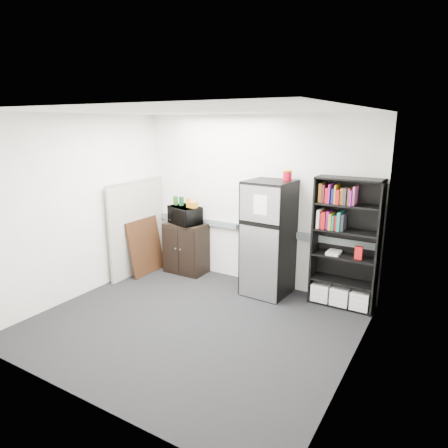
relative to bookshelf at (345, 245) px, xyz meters
The scene contains 18 objects.
floor 2.37m from the bookshelf, 134.33° to the right, with size 4.00×4.00×0.00m, color black.
wall_back 1.60m from the bookshelf, behind, with size 4.00×0.02×2.70m, color silver.
wall_right 1.69m from the bookshelf, 73.25° to the right, with size 0.02×3.50×2.70m, color silver.
wall_left 3.89m from the bookshelf, 156.08° to the right, with size 0.02×3.50×2.70m, color silver.
ceiling 2.83m from the bookshelf, 134.33° to the right, with size 4.00×3.50×0.02m, color white.
electrical_raceway 1.54m from the bookshelf, behind, with size 3.92×0.05×0.10m, color slate.
wall_note 1.99m from the bookshelf, behind, with size 0.14×0.00×0.10m, color white.
bookshelf is the anchor object (origin of this frame).
cubicle_partition 3.46m from the bookshelf, behind, with size 0.06×1.30×1.62m.
cabinet 2.75m from the bookshelf, behind, with size 0.71×0.47×0.88m.
microwave 2.71m from the bookshelf, behind, with size 0.55×0.37×0.30m, color black.
snack_box_a 2.94m from the bookshelf, behind, with size 0.07×0.05×0.15m, color #225117.
snack_box_b 2.82m from the bookshelf, behind, with size 0.07×0.05×0.15m, color #0C3819.
snack_box_c 2.67m from the bookshelf, behind, with size 0.07×0.05×0.14m, color #D46013.
snack_bag 2.56m from the bookshelf, behind, with size 0.18×0.10×0.10m, color #C27213.
refrigerator 1.12m from the bookshelf, behind, with size 0.69×0.72×1.75m.
coffee_can 1.29m from the bookshelf, behind, with size 0.13×0.13×0.18m.
framed_poster 3.35m from the bookshelf, behind, with size 0.21×0.75×0.96m.
Camera 1 is at (2.79, -3.88, 2.56)m, focal length 32.00 mm.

